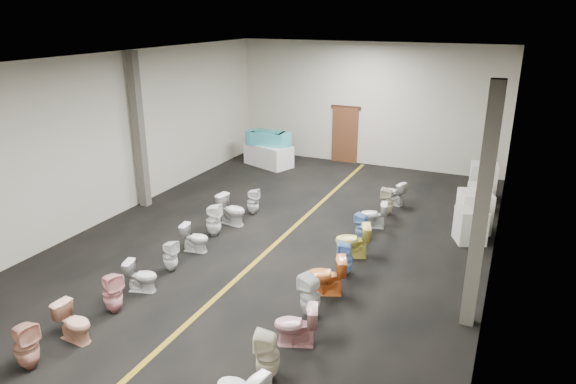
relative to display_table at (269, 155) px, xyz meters
name	(u,v)px	position (x,y,z in m)	size (l,w,h in m)	color
floor	(274,246)	(3.23, -6.27, -0.40)	(16.00, 16.00, 0.00)	black
ceiling	(272,60)	(3.23, -6.27, 4.10)	(16.00, 16.00, 0.00)	black
wall_back	(367,105)	(3.23, 1.73, 1.85)	(10.00, 10.00, 0.00)	#BDB6A1
wall_left	(107,138)	(-1.77, -6.27, 1.85)	(16.00, 16.00, 0.00)	#BDB6A1
wall_right	(501,187)	(8.23, -6.27, 1.85)	(16.00, 16.00, 0.00)	#BDB6A1
aisle_stripe	(274,246)	(3.23, -6.27, -0.40)	(0.12, 15.60, 0.01)	olive
back_door	(345,135)	(2.43, 1.67, 0.65)	(1.00, 0.10, 2.10)	#562D19
door_frame	(346,107)	(2.43, 1.68, 1.72)	(1.15, 0.08, 0.10)	#331C11
column_left	(139,132)	(-1.52, -5.27, 1.85)	(0.25, 0.25, 4.50)	#59544C
column_right	(481,211)	(7.98, -7.77, 1.85)	(0.25, 0.25, 4.50)	#59544C
display_table	(269,155)	(0.00, 0.00, 0.00)	(1.82, 0.91, 0.81)	white
bathtub	(268,138)	(0.00, 0.00, 0.67)	(1.86, 0.67, 0.55)	#44B8C6
appliance_crate_a	(471,225)	(7.63, -4.00, 0.03)	(0.68, 0.68, 0.87)	beige
appliance_crate_b	(474,211)	(7.63, -3.24, 0.13)	(0.78, 0.78, 1.07)	white
appliance_crate_c	(479,197)	(7.63, -1.58, -0.03)	(0.66, 0.66, 0.75)	silver
appliance_crate_d	(483,181)	(7.63, -0.52, 0.15)	(0.77, 0.77, 1.10)	silver
toilet_left_1	(26,346)	(1.60, -12.07, 0.02)	(0.38, 0.39, 0.84)	tan
toilet_left_2	(74,322)	(1.72, -11.19, -0.05)	(0.40, 0.70, 0.71)	#ECAF8F
toilet_left_3	(113,293)	(1.70, -10.20, 0.01)	(0.37, 0.38, 0.83)	#EFA4A7
toilet_left_4	(142,276)	(1.68, -9.34, -0.07)	(0.38, 0.66, 0.67)	silver
toilet_left_5	(170,256)	(1.69, -8.38, -0.04)	(0.32, 0.33, 0.72)	white
toilet_left_6	(195,238)	(1.63, -7.31, -0.06)	(0.38, 0.67, 0.69)	silver
toilet_left_7	(213,220)	(1.55, -6.34, 0.02)	(0.39, 0.39, 0.86)	white
toilet_left_8	(232,210)	(1.60, -5.48, 0.01)	(0.46, 0.81, 0.82)	silver
toilet_left_9	(253,202)	(1.77, -4.59, -0.03)	(0.34, 0.34, 0.75)	white
toilet_right_2	(268,355)	(5.26, -10.69, 0.02)	(0.38, 0.39, 0.84)	beige
toilet_right_3	(296,325)	(5.32, -9.71, -0.02)	(0.43, 0.76, 0.77)	pink
toilet_right_4	(310,296)	(5.22, -8.79, 0.02)	(0.38, 0.39, 0.85)	silver
toilet_right_5	(326,276)	(5.20, -7.89, 0.01)	(0.46, 0.81, 0.83)	orange
toilet_right_6	(345,258)	(5.30, -6.95, -0.01)	(0.35, 0.36, 0.78)	#7CAEE8
toilet_right_7	(353,241)	(5.19, -6.04, 0.01)	(0.46, 0.81, 0.83)	#ECDA5F
toilet_right_8	(362,227)	(5.10, -4.99, -0.06)	(0.31, 0.32, 0.69)	#71A6E0
toilet_right_9	(374,215)	(5.18, -4.12, -0.05)	(0.40, 0.70, 0.71)	silver
toilet_right_10	(387,202)	(5.29, -3.06, -0.01)	(0.36, 0.36, 0.79)	beige
toilet_right_11	(393,193)	(5.25, -2.15, -0.04)	(0.40, 0.71, 0.72)	silver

